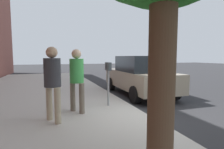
% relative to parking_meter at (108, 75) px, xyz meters
% --- Properties ---
extents(ground_plane, '(80.00, 80.00, 0.00)m').
position_rel_parking_meter_xyz_m(ground_plane, '(-1.19, -0.74, -1.17)').
color(ground_plane, '#2B2B2D').
rests_on(ground_plane, ground).
extents(sidewalk_slab, '(28.00, 6.00, 0.15)m').
position_rel_parking_meter_xyz_m(sidewalk_slab, '(-1.19, 2.26, -1.09)').
color(sidewalk_slab, '#B7B2A8').
rests_on(sidewalk_slab, ground_plane).
extents(parking_meter, '(0.36, 0.12, 1.41)m').
position_rel_parking_meter_xyz_m(parking_meter, '(0.00, 0.00, 0.00)').
color(parking_meter, gray).
rests_on(parking_meter, sidewalk_slab).
extents(pedestrian_at_meter, '(0.48, 0.39, 1.80)m').
position_rel_parking_meter_xyz_m(pedestrian_at_meter, '(-0.38, 1.06, 0.05)').
color(pedestrian_at_meter, '#726656').
rests_on(pedestrian_at_meter, sidewalk_slab).
extents(pedestrian_bystander, '(0.50, 0.40, 1.83)m').
position_rel_parking_meter_xyz_m(pedestrian_bystander, '(-0.98, 1.73, 0.07)').
color(pedestrian_bystander, tan).
rests_on(pedestrian_bystander, sidewalk_slab).
extents(parked_sedan_near, '(4.43, 2.03, 1.77)m').
position_rel_parking_meter_xyz_m(parked_sedan_near, '(1.83, -2.09, -0.27)').
color(parked_sedan_near, gray).
rests_on(parked_sedan_near, ground_plane).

